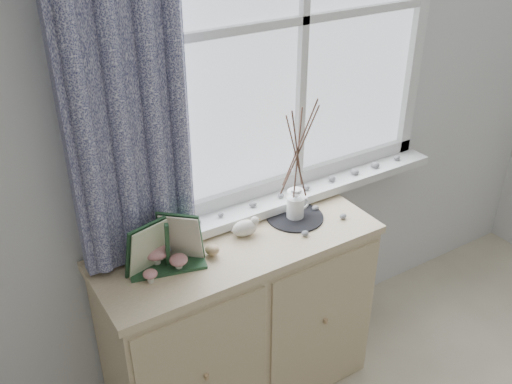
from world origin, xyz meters
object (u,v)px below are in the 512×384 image
Objects in this scene: sideboard at (241,322)px; botanical_book at (169,247)px; toadstool_cluster at (160,256)px; twig_pitcher at (298,149)px.

sideboard is 0.63m from botanical_book.
toadstool_cluster reaches higher than sideboard.
twig_pitcher is (0.31, 0.04, 0.76)m from sideboard.
toadstool_cluster is 0.70m from twig_pitcher.
botanical_book is 0.66m from twig_pitcher.
twig_pitcher is (0.64, 0.02, 0.28)m from toadstool_cluster.
botanical_book is at bearing -64.58° from toadstool_cluster.
sideboard is at bearing 18.61° from botanical_book.
sideboard is 6.55× the size of toadstool_cluster.
twig_pitcher reaches higher than botanical_book.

